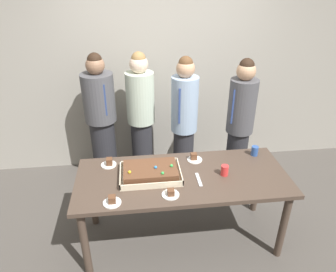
{
  "coord_description": "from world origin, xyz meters",
  "views": [
    {
      "loc": [
        -0.42,
        -2.34,
        2.47
      ],
      "look_at": [
        -0.12,
        0.15,
        1.13
      ],
      "focal_mm": 33.23,
      "sensor_mm": 36.0,
      "label": 1
    }
  ],
  "objects": [
    {
      "name": "person_serving_front",
      "position": [
        0.15,
        0.85,
        0.89
      ],
      "size": [
        0.3,
        0.3,
        1.69
      ],
      "rotation": [
        0.0,
        0.0,
        -2.07
      ],
      "color": "#28282D",
      "rests_on": "ground_plane"
    },
    {
      "name": "cake_server_utensil",
      "position": [
        0.14,
        -0.08,
        0.79
      ],
      "size": [
        0.03,
        0.2,
        0.01
      ],
      "primitive_type": "cube",
      "color": "silver",
      "rests_on": "party_table"
    },
    {
      "name": "plated_slice_near_right",
      "position": [
        -0.69,
        0.26,
        0.81
      ],
      "size": [
        0.15,
        0.15,
        0.08
      ],
      "color": "white",
      "rests_on": "party_table"
    },
    {
      "name": "plated_slice_far_right",
      "position": [
        -0.15,
        -0.27,
        0.8
      ],
      "size": [
        0.15,
        0.15,
        0.06
      ],
      "color": "white",
      "rests_on": "party_table"
    },
    {
      "name": "sheet_cake",
      "position": [
        -0.3,
        0.03,
        0.83
      ],
      "size": [
        0.56,
        0.39,
        0.12
      ],
      "color": "beige",
      "rests_on": "party_table"
    },
    {
      "name": "person_striped_tie_right",
      "position": [
        -0.33,
        1.14,
        0.88
      ],
      "size": [
        0.34,
        0.34,
        1.68
      ],
      "rotation": [
        0.0,
        0.0,
        -1.54
      ],
      "color": "#28282D",
      "rests_on": "ground_plane"
    },
    {
      "name": "ground_plane",
      "position": [
        0.0,
        0.0,
        0.0
      ],
      "size": [
        12.0,
        12.0,
        0.0
      ],
      "primitive_type": "plane",
      "color": "#4C4742"
    },
    {
      "name": "drink_cup_nearest",
      "position": [
        0.39,
        -0.03,
        0.83
      ],
      "size": [
        0.07,
        0.07,
        0.1
      ],
      "primitive_type": "cylinder",
      "color": "red",
      "rests_on": "party_table"
    },
    {
      "name": "party_table",
      "position": [
        0.0,
        0.0,
        0.69
      ],
      "size": [
        1.97,
        0.82,
        0.78
      ],
      "color": "#47382D",
      "rests_on": "ground_plane"
    },
    {
      "name": "plated_slice_far_left",
      "position": [
        -0.64,
        -0.31,
        0.8
      ],
      "size": [
        0.15,
        0.15,
        0.07
      ],
      "color": "white",
      "rests_on": "party_table"
    },
    {
      "name": "person_green_shirt_behind",
      "position": [
        -0.81,
        1.12,
        0.87
      ],
      "size": [
        0.37,
        0.37,
        1.69
      ],
      "rotation": [
        0.0,
        0.0,
        -1.13
      ],
      "color": "#28282D",
      "rests_on": "ground_plane"
    },
    {
      "name": "plated_slice_near_left",
      "position": [
        0.16,
        0.26,
        0.81
      ],
      "size": [
        0.15,
        0.15,
        0.08
      ],
      "color": "white",
      "rests_on": "party_table"
    },
    {
      "name": "drink_cup_middle",
      "position": [
        0.8,
        0.28,
        0.83
      ],
      "size": [
        0.07,
        0.07,
        0.1
      ],
      "primitive_type": "cylinder",
      "color": "#2D5199",
      "rests_on": "party_table"
    },
    {
      "name": "person_far_right_suit",
      "position": [
        0.79,
        0.76,
        0.88
      ],
      "size": [
        0.31,
        0.31,
        1.67
      ],
      "rotation": [
        0.0,
        0.0,
        -2.55
      ],
      "color": "#28282D",
      "rests_on": "ground_plane"
    },
    {
      "name": "interior_back_panel",
      "position": [
        0.0,
        1.6,
        1.5
      ],
      "size": [
        8.0,
        0.12,
        3.0
      ],
      "primitive_type": "cube",
      "color": "#9E998E",
      "rests_on": "ground_plane"
    }
  ]
}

